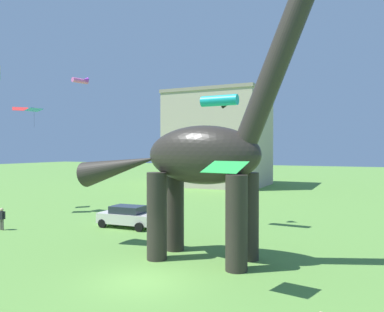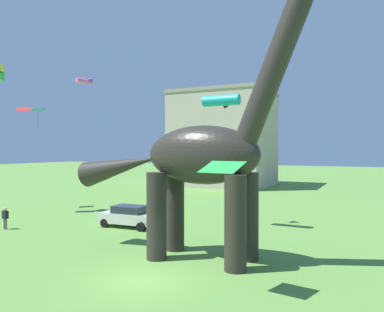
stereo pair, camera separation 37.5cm
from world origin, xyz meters
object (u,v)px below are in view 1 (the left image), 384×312
kite_drifting (225,167)px  parked_sedan_left (128,216)px  kite_mid_left (81,81)px  kite_far_left (221,101)px  dinosaur_sculpture (201,155)px  kite_high_right (20,109)px  kite_apex (34,110)px  person_vendor_side (2,217)px

kite_drifting → parked_sedan_left: bearing=140.1°
kite_mid_left → kite_far_left: (16.80, -4.56, -3.54)m
kite_drifting → kite_mid_left: bearing=142.8°
kite_far_left → kite_drifting: bearing=-68.6°
dinosaur_sculpture → parked_sedan_left: size_ratio=3.43×
dinosaur_sculpture → kite_drifting: (2.74, -4.03, -0.39)m
kite_high_right → kite_far_left: bearing=-0.1°
kite_apex → kite_drifting: 24.58m
kite_far_left → kite_high_right: 20.15m
parked_sedan_left → person_vendor_side: (-7.38, -4.50, 0.13)m
parked_sedan_left → kite_apex: (-11.07, 1.67, 8.30)m
dinosaur_sculpture → kite_high_right: size_ratio=8.76×
parked_sedan_left → kite_drifting: 14.55m
person_vendor_side → kite_mid_left: bearing=-142.4°
person_vendor_side → kite_mid_left: size_ratio=0.86×
person_vendor_side → kite_apex: 10.89m
kite_mid_left → kite_drifting: bearing=-37.2°
parked_sedan_left → kite_high_right: 16.66m
kite_apex → kite_drifting: size_ratio=0.97×
kite_high_right → kite_drifting: kite_high_right is taller
person_vendor_side → kite_far_left: size_ratio=0.57×
person_vendor_side → dinosaur_sculpture: bearing=110.4°
kite_mid_left → kite_far_left: size_ratio=0.66×
dinosaur_sculpture → kite_apex: size_ratio=8.92×
kite_high_right → kite_drifting: size_ratio=0.99×
kite_high_right → dinosaur_sculpture: bearing=-19.1°
person_vendor_side → parked_sedan_left: bearing=143.4°
kite_apex → kite_high_right: 3.12m
person_vendor_side → kite_high_right: size_ratio=0.91×
kite_far_left → dinosaur_sculpture: bearing=-76.5°
kite_apex → kite_drifting: (21.77, -10.62, -4.17)m
kite_mid_left → kite_high_right: size_ratio=1.07×
kite_far_left → kite_apex: bearing=-176.7°
kite_apex → parked_sedan_left: bearing=-8.6°
parked_sedan_left → person_vendor_side: size_ratio=2.79×
dinosaur_sculpture → parked_sedan_left: dinosaur_sculpture is taller
dinosaur_sculpture → kite_drifting: size_ratio=8.65×
kite_mid_left → kite_drifting: (21.36, -16.19, -7.65)m
kite_mid_left → dinosaur_sculpture: bearing=-33.1°
kite_apex → dinosaur_sculpture: bearing=-19.1°
parked_sedan_left → kite_high_right: (-14.00, 2.70, 8.62)m
person_vendor_side → kite_drifting: bearing=98.2°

